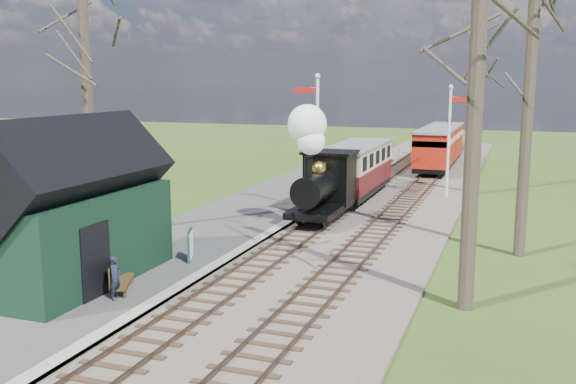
{
  "coord_description": "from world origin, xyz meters",
  "views": [
    {
      "loc": [
        7.57,
        -10.7,
        5.92
      ],
      "look_at": [
        -0.83,
        12.6,
        1.6
      ],
      "focal_mm": 40.0,
      "sensor_mm": 36.0,
      "label": 1
    }
  ],
  "objects_px": {
    "semaphore_near": "(316,134)",
    "person": "(115,277)",
    "red_carriage_b": "(444,142)",
    "coach": "(356,168)",
    "locomotive": "(321,172)",
    "semaphore_far": "(451,133)",
    "sign_board": "(190,245)",
    "red_carriage_a": "(434,150)",
    "station_shed": "(71,211)",
    "bench": "(118,276)"
  },
  "relations": [
    {
      "from": "semaphore_far",
      "to": "bench",
      "type": "distance_m",
      "value": 19.79
    },
    {
      "from": "semaphore_far",
      "to": "person",
      "type": "distance_m",
      "value": 20.23
    },
    {
      "from": "semaphore_far",
      "to": "sign_board",
      "type": "height_order",
      "value": "semaphore_far"
    },
    {
      "from": "red_carriage_a",
      "to": "sign_board",
      "type": "bearing_deg",
      "value": -101.43
    },
    {
      "from": "semaphore_near",
      "to": "person",
      "type": "xyz_separation_m",
      "value": [
        -1.46,
        -12.95,
        -2.83
      ]
    },
    {
      "from": "locomotive",
      "to": "person",
      "type": "xyz_separation_m",
      "value": [
        -2.22,
        -11.24,
        -1.42
      ]
    },
    {
      "from": "person",
      "to": "coach",
      "type": "bearing_deg",
      "value": -12.27
    },
    {
      "from": "semaphore_far",
      "to": "person",
      "type": "xyz_separation_m",
      "value": [
        -6.6,
        -18.95,
        -2.56
      ]
    },
    {
      "from": "red_carriage_b",
      "to": "coach",
      "type": "bearing_deg",
      "value": -99.49
    },
    {
      "from": "sign_board",
      "to": "person",
      "type": "xyz_separation_m",
      "value": [
        -0.09,
        -3.94,
        0.08
      ]
    },
    {
      "from": "coach",
      "to": "person",
      "type": "bearing_deg",
      "value": -97.34
    },
    {
      "from": "coach",
      "to": "red_carriage_a",
      "type": "bearing_deg",
      "value": 75.51
    },
    {
      "from": "sign_board",
      "to": "semaphore_far",
      "type": "bearing_deg",
      "value": 66.55
    },
    {
      "from": "locomotive",
      "to": "semaphore_near",
      "type": "bearing_deg",
      "value": 113.87
    },
    {
      "from": "sign_board",
      "to": "station_shed",
      "type": "bearing_deg",
      "value": -125.85
    },
    {
      "from": "semaphore_far",
      "to": "person",
      "type": "bearing_deg",
      "value": -109.21
    },
    {
      "from": "red_carriage_b",
      "to": "sign_board",
      "type": "xyz_separation_m",
      "value": [
        -4.74,
        -28.93,
        -0.85
      ]
    },
    {
      "from": "semaphore_far",
      "to": "sign_board",
      "type": "distance_m",
      "value": 16.57
    },
    {
      "from": "semaphore_near",
      "to": "coach",
      "type": "bearing_deg",
      "value": 79.99
    },
    {
      "from": "station_shed",
      "to": "red_carriage_a",
      "type": "bearing_deg",
      "value": 75.37
    },
    {
      "from": "red_carriage_b",
      "to": "semaphore_far",
      "type": "bearing_deg",
      "value": -82.74
    },
    {
      "from": "locomotive",
      "to": "coach",
      "type": "distance_m",
      "value": 6.1
    },
    {
      "from": "locomotive",
      "to": "coach",
      "type": "bearing_deg",
      "value": 89.89
    },
    {
      "from": "station_shed",
      "to": "semaphore_far",
      "type": "bearing_deg",
      "value": 64.28
    },
    {
      "from": "semaphore_far",
      "to": "sign_board",
      "type": "bearing_deg",
      "value": -113.45
    },
    {
      "from": "bench",
      "to": "red_carriage_a",
      "type": "bearing_deg",
      "value": 79.04
    },
    {
      "from": "semaphore_near",
      "to": "sign_board",
      "type": "xyz_separation_m",
      "value": [
        -1.37,
        -9.01,
        -2.91
      ]
    },
    {
      "from": "red_carriage_a",
      "to": "person",
      "type": "height_order",
      "value": "red_carriage_a"
    },
    {
      "from": "station_shed",
      "to": "semaphore_near",
      "type": "distance_m",
      "value": 12.58
    },
    {
      "from": "bench",
      "to": "person",
      "type": "bearing_deg",
      "value": -60.91
    },
    {
      "from": "semaphore_near",
      "to": "locomotive",
      "type": "xyz_separation_m",
      "value": [
        0.76,
        -1.71,
        -1.41
      ]
    },
    {
      "from": "semaphore_near",
      "to": "bench",
      "type": "bearing_deg",
      "value": -98.35
    },
    {
      "from": "locomotive",
      "to": "person",
      "type": "bearing_deg",
      "value": -101.16
    },
    {
      "from": "person",
      "to": "red_carriage_a",
      "type": "bearing_deg",
      "value": -14.94
    },
    {
      "from": "locomotive",
      "to": "coach",
      "type": "height_order",
      "value": "locomotive"
    },
    {
      "from": "semaphore_far",
      "to": "red_carriage_a",
      "type": "relative_size",
      "value": 1.06
    },
    {
      "from": "person",
      "to": "bench",
      "type": "bearing_deg",
      "value": 24.16
    },
    {
      "from": "station_shed",
      "to": "person",
      "type": "bearing_deg",
      "value": -24.68
    },
    {
      "from": "station_shed",
      "to": "red_carriage_a",
      "type": "xyz_separation_m",
      "value": [
        6.9,
        26.42,
        -0.7
      ]
    },
    {
      "from": "person",
      "to": "sign_board",
      "type": "bearing_deg",
      "value": -6.27
    },
    {
      "from": "semaphore_far",
      "to": "red_carriage_a",
      "type": "distance_m",
      "value": 8.79
    },
    {
      "from": "semaphore_near",
      "to": "red_carriage_a",
      "type": "xyz_separation_m",
      "value": [
        3.37,
        14.42,
        -2.05
      ]
    },
    {
      "from": "sign_board",
      "to": "bench",
      "type": "bearing_deg",
      "value": -97.59
    },
    {
      "from": "semaphore_near",
      "to": "red_carriage_a",
      "type": "height_order",
      "value": "semaphore_near"
    },
    {
      "from": "locomotive",
      "to": "sign_board",
      "type": "relative_size",
      "value": 4.69
    },
    {
      "from": "red_carriage_b",
      "to": "sign_board",
      "type": "height_order",
      "value": "red_carriage_b"
    },
    {
      "from": "locomotive",
      "to": "bench",
      "type": "bearing_deg",
      "value": -103.6
    },
    {
      "from": "sign_board",
      "to": "red_carriage_a",
      "type": "bearing_deg",
      "value": 78.57
    },
    {
      "from": "red_carriage_b",
      "to": "semaphore_near",
      "type": "bearing_deg",
      "value": -99.6
    },
    {
      "from": "red_carriage_b",
      "to": "bench",
      "type": "bearing_deg",
      "value": -99.13
    }
  ]
}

